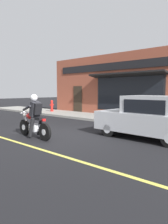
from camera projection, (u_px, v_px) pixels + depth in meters
The scene contains 6 objects.
ground_plane at pixel (59, 135), 8.68m from camera, with size 80.00×80.00×0.00m, color black.
sidewalk_curb at pixel (88, 116), 14.43m from camera, with size 2.60×22.00×0.14m, color gray.
storefront_building at pixel (113, 85), 14.77m from camera, with size 1.25×11.02×4.20m.
motorcycle_with_rider at pixel (34, 120), 8.06m from camera, with size 0.57×2.02×1.62m.
car_hatchback at pixel (148, 118), 7.93m from camera, with size 1.73×3.82×1.57m.
fire_hydrant at pixel (52, 106), 17.07m from camera, with size 0.36×0.24×0.88m.
Camera 1 is at (-5.59, -6.55, 1.75)m, focal length 35.00 mm.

